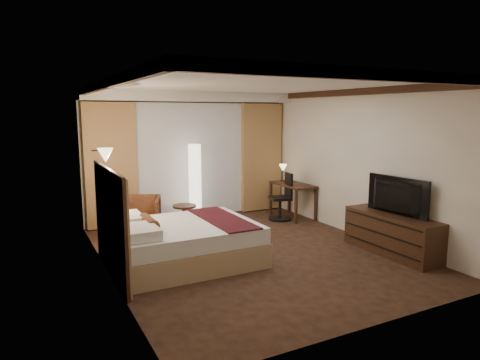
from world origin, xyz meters
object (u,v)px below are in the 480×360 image
floor_lamp (195,183)px  television (393,194)px  side_table (185,218)px  office_chair (280,196)px  desk (292,201)px  armchair (138,214)px  dresser (392,234)px  bed (184,243)px

floor_lamp → television: (2.05, -3.35, 0.16)m
side_table → floor_lamp: (0.42, 0.49, 0.57)m
office_chair → television: (0.37, -2.71, 0.47)m
floor_lamp → desk: bearing=-16.2°
desk → television: bearing=-89.6°
armchair → office_chair: size_ratio=0.79×
armchair → office_chair: 2.99m
floor_lamp → television: bearing=-58.6°
desk → armchair: bearing=176.9°
dresser → television: size_ratio=1.46×
armchair → desk: (3.33, -0.18, -0.03)m
office_chair → television: television is taller
bed → office_chair: bearing=29.8°
office_chair → armchair: bearing=-171.5°
bed → television: 3.37m
bed → floor_lamp: (1.05, 2.20, 0.51)m
armchair → bed: bearing=-60.8°
bed → floor_lamp: size_ratio=1.29×
office_chair → television: size_ratio=0.89×
bed → office_chair: (2.73, 1.56, 0.20)m
side_table → television: size_ratio=0.44×
bed → desk: desk is taller
side_table → dresser: size_ratio=0.30×
side_table → floor_lamp: 0.86m
floor_lamp → dresser: floor_lamp is taller
floor_lamp → armchair: bearing=-162.4°
desk → television: size_ratio=0.95×
side_table → dresser: (2.50, -2.87, 0.08)m
office_chair → dresser: 2.75m
desk → office_chair: bearing=-171.9°
armchair → television: (3.35, -2.94, 0.58)m
armchair → side_table: size_ratio=1.61×
desk → dresser: 2.76m
desk → office_chair: 0.38m
side_table → television: bearing=-49.3°
bed → desk: bearing=27.6°
bed → armchair: bearing=98.0°
television → dresser: bearing=-93.6°
armchair → side_table: bearing=16.5°
bed → floor_lamp: bearing=64.6°
desk → dresser: size_ratio=0.65×
bed → armchair: size_ratio=2.64×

